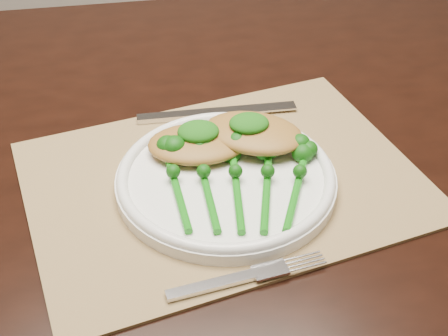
{
  "coord_description": "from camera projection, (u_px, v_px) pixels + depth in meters",
  "views": [
    {
      "loc": [
        0.04,
        -0.59,
        1.25
      ],
      "look_at": [
        0.09,
        -0.0,
        0.78
      ],
      "focal_mm": 50.0,
      "sensor_mm": 36.0,
      "label": 1
    }
  ],
  "objects": [
    {
      "name": "chicken_fillet_right",
      "position": [
        254.0,
        133.0,
        0.8
      ],
      "size": [
        0.16,
        0.14,
        0.03
      ],
      "primitive_type": "ellipsoid",
      "rotation": [
        0.0,
        0.0,
        -0.42
      ],
      "color": "#A5732F",
      "rests_on": "dinner_plate"
    },
    {
      "name": "placemat",
      "position": [
        223.0,
        180.0,
        0.78
      ],
      "size": [
        0.56,
        0.47,
        0.0
      ],
      "primitive_type": "cube",
      "rotation": [
        0.0,
        0.0,
        0.28
      ],
      "color": "olive",
      "rests_on": "dining_table"
    },
    {
      "name": "broccolini_bundle",
      "position": [
        237.0,
        189.0,
        0.73
      ],
      "size": [
        0.18,
        0.2,
        0.04
      ],
      "rotation": [
        0.0,
        0.0,
        -0.09
      ],
      "color": "#106B0E",
      "rests_on": "dinner_plate"
    },
    {
      "name": "pesto_dollop_left",
      "position": [
        198.0,
        131.0,
        0.79
      ],
      "size": [
        0.05,
        0.05,
        0.02
      ],
      "primitive_type": "ellipsoid",
      "color": "#0E470A",
      "rests_on": "chicken_fillet_left"
    },
    {
      "name": "pesto_dollop_right",
      "position": [
        249.0,
        123.0,
        0.79
      ],
      "size": [
        0.05,
        0.04,
        0.02
      ],
      "primitive_type": "ellipsoid",
      "color": "#0E470A",
      "rests_on": "chicken_fillet_right"
    },
    {
      "name": "fork",
      "position": [
        257.0,
        274.0,
        0.65
      ],
      "size": [
        0.18,
        0.06,
        0.01
      ],
      "rotation": [
        0.0,
        0.0,
        0.22
      ],
      "color": "silver",
      "rests_on": "placemat"
    },
    {
      "name": "dinner_plate",
      "position": [
        226.0,
        178.0,
        0.76
      ],
      "size": [
        0.27,
        0.27,
        0.02
      ],
      "color": "white",
      "rests_on": "placemat"
    },
    {
      "name": "dining_table",
      "position": [
        177.0,
        303.0,
        1.1
      ],
      "size": [
        1.67,
        1.02,
        0.75
      ],
      "rotation": [
        0.0,
        0.0,
        0.08
      ],
      "color": "black",
      "rests_on": "ground"
    },
    {
      "name": "chicken_fillet_left",
      "position": [
        197.0,
        144.0,
        0.79
      ],
      "size": [
        0.13,
        0.09,
        0.03
      ],
      "primitive_type": "ellipsoid",
      "rotation": [
        0.0,
        0.0,
        -0.03
      ],
      "color": "#A5732F",
      "rests_on": "dinner_plate"
    },
    {
      "name": "knife",
      "position": [
        202.0,
        114.0,
        0.89
      ],
      "size": [
        0.23,
        0.03,
        0.01
      ],
      "rotation": [
        0.0,
        0.0,
        0.06
      ],
      "color": "silver",
      "rests_on": "placemat"
    }
  ]
}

